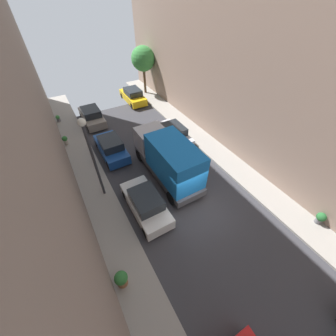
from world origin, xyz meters
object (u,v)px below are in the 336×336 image
object	(u,v)px
parked_car_right_2	(133,96)
parked_car_right_1	(173,134)
parked_car_left_4	(92,116)
delivery_truck	(168,158)
potted_plant_2	(58,118)
street_tree_1	(143,59)
lamp_post	(91,150)
parked_car_left_3	(111,147)
potted_plant_1	(65,140)
potted_plant_4	(321,218)
potted_plant_3	(121,279)
parked_car_left_2	(146,204)

from	to	relation	value
parked_car_right_2	parked_car_right_1	bearing A→B (deg)	-90.00
parked_car_left_4	parked_car_right_1	bearing A→B (deg)	-51.24
parked_car_right_2	delivery_truck	distance (m)	13.12
delivery_truck	parked_car_right_1	bearing A→B (deg)	54.22
parked_car_left_4	potted_plant_2	xyz separation A→B (m)	(-2.99, 1.75, -0.23)
street_tree_1	lamp_post	xyz separation A→B (m)	(-9.55, -13.51, -0.14)
parked_car_left_3	potted_plant_1	distance (m)	4.39
potted_plant_2	potted_plant_4	world-z (taller)	potted_plant_4
potted_plant_1	potted_plant_4	size ratio (longest dim) A/B	1.03
potted_plant_1	parked_car_left_4	bearing A→B (deg)	41.83
parked_car_right_1	street_tree_1	xyz separation A→B (m)	(2.25, 10.45, 3.30)
potted_plant_2	potted_plant_3	world-z (taller)	potted_plant_3
delivery_truck	potted_plant_1	size ratio (longest dim) A/B	7.95
parked_car_left_2	street_tree_1	xyz separation A→B (m)	(7.65, 16.14, 3.30)
potted_plant_1	potted_plant_2	size ratio (longest dim) A/B	1.28
potted_plant_3	parked_car_left_4	bearing A→B (deg)	79.71
parked_car_right_2	street_tree_1	size ratio (longest dim) A/B	0.80
lamp_post	potted_plant_1	bearing A→B (deg)	99.37
parked_car_right_1	parked_car_right_2	distance (m)	9.04
parked_car_left_2	potted_plant_3	xyz separation A→B (m)	(-2.86, -3.32, -0.03)
street_tree_1	potted_plant_4	bearing A→B (deg)	-87.91
parked_car_left_2	potted_plant_1	bearing A→B (deg)	107.57
potted_plant_3	potted_plant_4	size ratio (longest dim) A/B	1.22
parked_car_right_2	potted_plant_4	world-z (taller)	parked_car_right_2
parked_car_right_2	lamp_post	xyz separation A→B (m)	(-7.30, -12.10, 3.15)
potted_plant_2	potted_plant_4	distance (m)	23.17
parked_car_left_3	potted_plant_2	size ratio (longest dim) A/B	6.47
street_tree_1	potted_plant_1	world-z (taller)	street_tree_1
parked_car_right_2	potted_plant_2	world-z (taller)	parked_car_right_2
parked_car_right_2	potted_plant_1	size ratio (longest dim) A/B	5.06
parked_car_left_2	potted_plant_1	world-z (taller)	parked_car_left_2
street_tree_1	potted_plant_3	distance (m)	22.36
parked_car_left_2	potted_plant_2	size ratio (longest dim) A/B	6.47
parked_car_left_2	parked_car_left_3	xyz separation A→B (m)	(0.00, 6.53, 0.00)
potted_plant_1	potted_plant_3	bearing A→B (deg)	-89.09
parked_car_left_3	lamp_post	world-z (taller)	lamp_post
lamp_post	potted_plant_3	bearing A→B (deg)	-99.12
parked_car_right_1	parked_car_left_4	bearing A→B (deg)	128.76
parked_car_right_1	potted_plant_2	size ratio (longest dim) A/B	6.47
parked_car_right_2	lamp_post	world-z (taller)	lamp_post
parked_car_left_2	parked_car_left_4	distance (m)	12.41
potted_plant_1	potted_plant_2	world-z (taller)	potted_plant_1
parked_car_right_1	potted_plant_4	xyz separation A→B (m)	(3.05, -11.67, -0.11)
parked_car_left_2	street_tree_1	size ratio (longest dim) A/B	0.80
parked_car_left_4	potted_plant_1	distance (m)	4.11
parked_car_left_3	parked_car_right_1	size ratio (longest dim) A/B	1.00
parked_car_left_4	parked_car_left_3	bearing A→B (deg)	-90.00
delivery_truck	potted_plant_2	xyz separation A→B (m)	(-5.69, 12.22, -1.30)
potted_plant_1	lamp_post	world-z (taller)	lamp_post
delivery_truck	parked_car_left_3	bearing A→B (deg)	120.48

